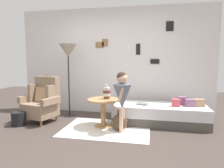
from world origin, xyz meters
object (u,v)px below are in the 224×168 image
(demijohn_near, at_px, (120,122))
(side_table, at_px, (103,107))
(daybed, at_px, (159,114))
(book_on_daybed, at_px, (142,104))
(armchair, at_px, (42,101))
(floor_lamp, at_px, (68,54))
(magazine_basket, at_px, (19,119))
(vase_striped, at_px, (107,93))
(person_child, at_px, (122,94))

(demijohn_near, bearing_deg, side_table, 157.75)
(daybed, height_order, book_on_daybed, book_on_daybed)
(armchair, distance_m, daybed, 2.54)
(armchair, height_order, floor_lamp, floor_lamp)
(floor_lamp, height_order, magazine_basket, floor_lamp)
(vase_striped, bearing_deg, side_table, -135.83)
(floor_lamp, xyz_separation_m, magazine_basket, (-0.74, -0.87, -1.34))
(vase_striped, xyz_separation_m, demijohn_near, (0.30, -0.20, -0.52))
(daybed, xyz_separation_m, demijohn_near, (-0.76, -0.57, -0.04))
(floor_lamp, relative_size, book_on_daybed, 7.72)
(demijohn_near, height_order, magazine_basket, demijohn_near)
(daybed, distance_m, floor_lamp, 2.46)
(magazine_basket, bearing_deg, daybed, 13.83)
(book_on_daybed, distance_m, magazine_basket, 2.57)
(magazine_basket, bearing_deg, vase_striped, 10.47)
(armchair, height_order, person_child, person_child)
(floor_lamp, xyz_separation_m, demijohn_near, (1.34, -0.75, -1.32))
(floor_lamp, distance_m, book_on_daybed, 2.05)
(armchair, height_order, book_on_daybed, armchair)
(vase_striped, distance_m, person_child, 0.47)
(vase_striped, height_order, floor_lamp, floor_lamp)
(armchair, bearing_deg, demijohn_near, -8.07)
(armchair, relative_size, magazine_basket, 3.46)
(daybed, relative_size, floor_lamp, 1.12)
(side_table, bearing_deg, vase_striped, 44.17)
(side_table, xyz_separation_m, vase_striped, (0.06, 0.06, 0.27))
(person_child, bearing_deg, demijohn_near, 119.79)
(floor_lamp, bearing_deg, armchair, -129.37)
(vase_striped, height_order, demijohn_near, vase_striped)
(book_on_daybed, relative_size, demijohn_near, 0.56)
(side_table, relative_size, floor_lamp, 0.37)
(vase_striped, bearing_deg, armchair, 178.23)
(book_on_daybed, height_order, magazine_basket, book_on_daybed)
(daybed, bearing_deg, vase_striped, -160.74)
(side_table, relative_size, demijohn_near, 1.62)
(side_table, bearing_deg, daybed, 20.90)
(armchair, distance_m, person_child, 1.86)
(floor_lamp, bearing_deg, daybed, -4.73)
(floor_lamp, bearing_deg, magazine_basket, -130.30)
(daybed, bearing_deg, person_child, -135.87)
(side_table, distance_m, demijohn_near, 0.46)
(armchair, xyz_separation_m, floor_lamp, (0.41, 0.50, 1.04))
(side_table, distance_m, book_on_daybed, 0.84)
(floor_lamp, bearing_deg, book_on_daybed, -7.54)
(person_child, distance_m, demijohn_near, 0.57)
(side_table, bearing_deg, magazine_basket, -171.01)
(person_child, xyz_separation_m, magazine_basket, (-2.14, -0.02, -0.58))
(floor_lamp, height_order, book_on_daybed, floor_lamp)
(person_child, distance_m, magazine_basket, 2.21)
(person_child, bearing_deg, magazine_basket, -179.44)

